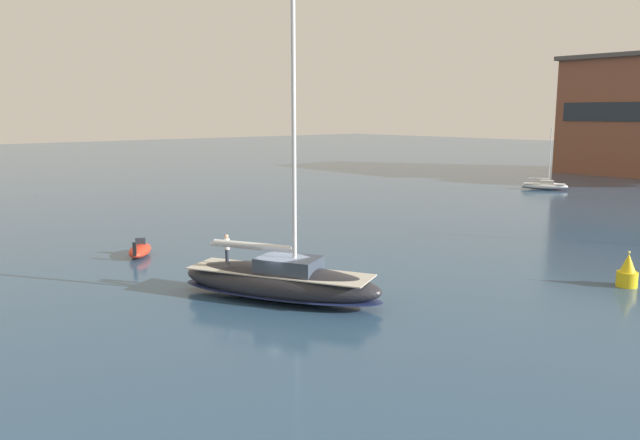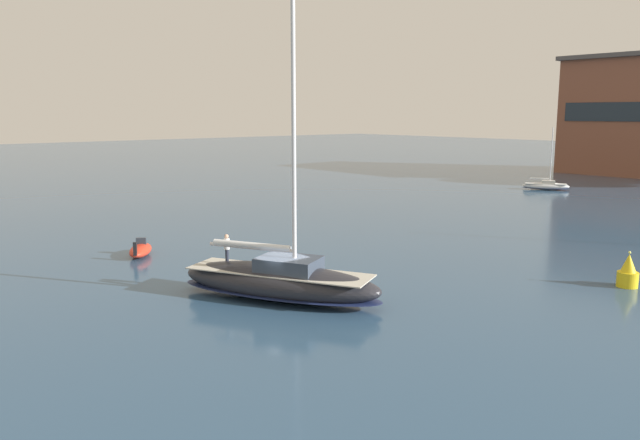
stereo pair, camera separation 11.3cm
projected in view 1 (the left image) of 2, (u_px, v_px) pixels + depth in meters
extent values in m
plane|color=#2D4C6B|center=(280.00, 299.00, 34.85)|extent=(400.00, 400.00, 0.00)
ellipsoid|color=#232328|center=(279.00, 282.00, 34.68)|extent=(12.15, 8.30, 2.03)
ellipsoid|color=#19234C|center=(279.00, 291.00, 34.77)|extent=(12.27, 8.38, 0.24)
cube|color=#BCB7A8|center=(279.00, 272.00, 34.58)|extent=(10.63, 7.19, 0.06)
cube|color=#333D4C|center=(289.00, 265.00, 34.28)|extent=(4.03, 3.58, 0.83)
cylinder|color=silver|center=(294.00, 136.00, 32.95)|extent=(0.24, 0.24, 14.89)
cylinder|color=silver|center=(251.00, 248.00, 35.02)|extent=(4.89, 2.57, 0.20)
cylinder|color=white|center=(251.00, 245.00, 35.00)|extent=(4.46, 2.44, 0.32)
cylinder|color=#232838|center=(227.00, 256.00, 36.22)|extent=(0.27, 0.27, 0.85)
cylinder|color=silver|center=(227.00, 244.00, 36.09)|extent=(0.46, 0.46, 0.65)
sphere|color=tan|center=(226.00, 236.00, 36.01)|extent=(0.24, 0.24, 0.24)
ellipsoid|color=silver|center=(544.00, 186.00, 84.44)|extent=(6.00, 4.64, 1.03)
ellipsoid|color=#19234C|center=(544.00, 188.00, 84.49)|extent=(6.06, 4.69, 0.12)
cube|color=silver|center=(544.00, 184.00, 84.39)|extent=(5.25, 4.03, 0.06)
cube|color=beige|center=(547.00, 182.00, 84.26)|extent=(2.06, 1.90, 0.42)
cylinder|color=silver|center=(550.00, 156.00, 83.60)|extent=(0.12, 0.12, 7.54)
cylinder|color=silver|center=(538.00, 179.00, 84.53)|extent=(2.35, 1.53, 0.10)
cylinder|color=white|center=(538.00, 178.00, 84.52)|extent=(2.15, 1.44, 0.16)
ellipsoid|color=red|center=(140.00, 250.00, 45.28)|extent=(3.73, 3.29, 0.86)
cube|color=black|center=(135.00, 249.00, 43.53)|extent=(0.30, 0.31, 0.95)
cube|color=#28333D|center=(141.00, 241.00, 45.53)|extent=(0.62, 0.72, 0.52)
cylinder|color=yellow|center=(627.00, 279.00, 37.36)|extent=(1.22, 1.22, 0.91)
cone|color=yellow|center=(628.00, 263.00, 37.18)|extent=(0.91, 0.91, 1.11)
sphere|color=#F2F266|center=(629.00, 252.00, 37.08)|extent=(0.16, 0.16, 0.16)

